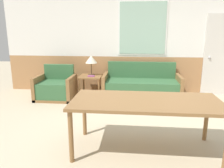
# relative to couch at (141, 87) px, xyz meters

# --- Properties ---
(ground_plane) EXTENTS (16.00, 16.00, 0.00)m
(ground_plane) POSITION_rel_couch_xyz_m (-0.02, -2.14, -0.27)
(ground_plane) COLOR beige
(wall_back) EXTENTS (7.20, 0.09, 2.70)m
(wall_back) POSITION_rel_couch_xyz_m (-0.02, 0.49, 1.10)
(wall_back) COLOR #AD7A4C
(wall_back) RESTS_ON ground_plane
(couch) EXTENTS (1.88, 0.78, 0.85)m
(couch) POSITION_rel_couch_xyz_m (0.00, 0.00, 0.00)
(couch) COLOR olive
(couch) RESTS_ON ground_plane
(armchair) EXTENTS (0.90, 0.73, 0.80)m
(armchair) POSITION_rel_couch_xyz_m (-2.07, -0.30, -0.01)
(armchair) COLOR olive
(armchair) RESTS_ON ground_plane
(side_table) EXTENTS (0.55, 0.55, 0.52)m
(side_table) POSITION_rel_couch_xyz_m (-1.27, 0.03, 0.17)
(side_table) COLOR olive
(side_table) RESTS_ON ground_plane
(table_lamp) EXTENTS (0.30, 0.30, 0.50)m
(table_lamp) POSITION_rel_couch_xyz_m (-1.27, 0.12, 0.64)
(table_lamp) COLOR #4C3823
(table_lamp) RESTS_ON side_table
(book_stack) EXTENTS (0.17, 0.12, 0.02)m
(book_stack) POSITION_rel_couch_xyz_m (-1.24, -0.06, 0.27)
(book_stack) COLOR #994C84
(book_stack) RESTS_ON side_table
(dining_table) EXTENTS (1.98, 0.88, 0.73)m
(dining_table) POSITION_rel_couch_xyz_m (-0.03, -2.48, 0.40)
(dining_table) COLOR olive
(dining_table) RESTS_ON ground_plane
(entry_door) EXTENTS (0.87, 0.09, 2.03)m
(entry_door) POSITION_rel_couch_xyz_m (1.99, 0.43, 0.75)
(entry_door) COLOR silver
(entry_door) RESTS_ON ground_plane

